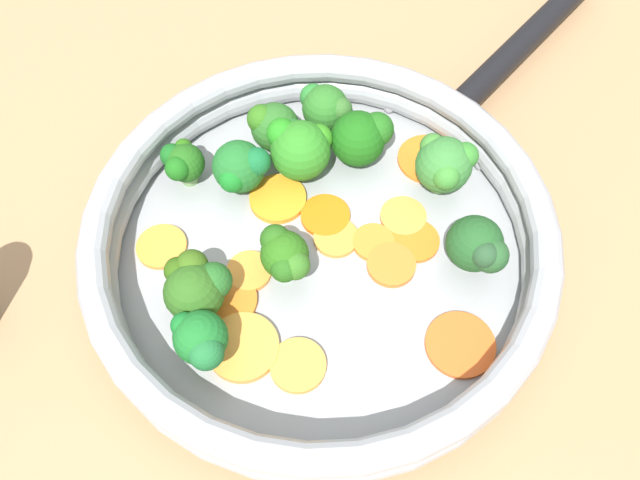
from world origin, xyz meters
TOP-DOWN VIEW (x-y plane):
  - ground_plane at (0.00, 0.00)m, footprint 4.00×4.00m
  - skillet at (0.00, 0.00)m, footprint 0.29×0.29m
  - skillet_rim_wall at (0.00, 0.00)m, footprint 0.31×0.31m
  - skillet_handle at (0.13, -0.23)m, footprint 0.13×0.22m
  - skillet_rivet_left at (0.03, -0.14)m, footprint 0.01×0.01m
  - skillet_rivet_right at (0.10, -0.10)m, footprint 0.01×0.01m
  - carrot_slice_0 at (-0.01, -0.04)m, footprint 0.04×0.04m
  - carrot_slice_1 at (0.04, 0.10)m, footprint 0.04×0.04m
  - carrot_slice_2 at (-0.02, -0.07)m, footprint 0.05×0.05m
  - carrot_slice_3 at (-0.07, 0.04)m, footprint 0.05×0.05m
  - carrot_slice_4 at (0.03, -0.01)m, footprint 0.05×0.05m
  - carrot_slice_5 at (0.01, -0.01)m, footprint 0.04×0.04m
  - carrot_slice_6 at (-0.03, -0.04)m, footprint 0.04×0.04m
  - carrot_slice_7 at (0.05, 0.01)m, footprint 0.05×0.05m
  - carrot_slice_8 at (-0.10, -0.06)m, footprint 0.06×0.06m
  - carrot_slice_9 at (-0.02, 0.07)m, footprint 0.04×0.04m
  - carrot_slice_10 at (-0.05, 0.07)m, footprint 0.07×0.07m
  - carrot_slice_11 at (0.05, -0.10)m, footprint 0.06×0.06m
  - carrot_slice_12 at (0.01, -0.07)m, footprint 0.05×0.05m
  - carrot_slice_13 at (-0.00, 0.05)m, footprint 0.04×0.04m
  - broccoli_floret_0 at (0.07, -0.06)m, footprint 0.04×0.05m
  - broccoli_floret_1 at (0.10, -0.00)m, footprint 0.04×0.04m
  - broccoli_floret_2 at (-0.01, 0.09)m, footprint 0.04×0.04m
  - broccoli_floret_3 at (0.10, -0.04)m, footprint 0.04×0.04m
  - broccoli_floret_4 at (-0.01, 0.03)m, footprint 0.04×0.03m
  - broccoli_floret_5 at (0.09, 0.07)m, footprint 0.03×0.03m
  - broccoli_floret_6 at (0.07, 0.03)m, footprint 0.04×0.04m
  - broccoli_floret_7 at (0.07, -0.01)m, footprint 0.05×0.05m
  - broccoli_floret_8 at (-0.05, -0.09)m, footprint 0.04×0.04m
  - broccoli_floret_9 at (-0.05, 0.09)m, footprint 0.04×0.03m
  - broccoli_floret_10 at (0.02, -0.10)m, footprint 0.05×0.04m

SIDE VIEW (x-z plane):
  - ground_plane at x=0.00m, z-range 0.00..0.00m
  - skillet at x=0.00m, z-range 0.00..0.01m
  - carrot_slice_11 at x=0.05m, z-range 0.01..0.02m
  - carrot_slice_2 at x=-0.02m, z-range 0.01..0.02m
  - carrot_slice_8 at x=-0.10m, z-range 0.01..0.02m
  - carrot_slice_1 at x=0.04m, z-range 0.01..0.02m
  - carrot_slice_12 at x=0.01m, z-range 0.01..0.02m
  - carrot_slice_5 at x=0.01m, z-range 0.01..0.02m
  - carrot_slice_4 at x=0.03m, z-range 0.01..0.02m
  - carrot_slice_9 at x=-0.02m, z-range 0.01..0.02m
  - carrot_slice_0 at x=-0.01m, z-range 0.01..0.02m
  - carrot_slice_13 at x=0.00m, z-range 0.01..0.02m
  - carrot_slice_6 at x=-0.03m, z-range 0.01..0.02m
  - carrot_slice_7 at x=0.05m, z-range 0.01..0.02m
  - carrot_slice_3 at x=-0.07m, z-range 0.01..0.02m
  - carrot_slice_10 at x=-0.05m, z-range 0.01..0.02m
  - skillet_rivet_left at x=0.03m, z-range 0.01..0.02m
  - skillet_rivet_right at x=0.10m, z-range 0.01..0.02m
  - skillet_handle at x=0.13m, z-range 0.01..0.04m
  - skillet_rim_wall at x=0.00m, z-range 0.01..0.05m
  - broccoli_floret_5 at x=0.09m, z-range 0.02..0.05m
  - broccoli_floret_3 at x=0.10m, z-range 0.02..0.06m
  - broccoli_floret_1 at x=0.10m, z-range 0.02..0.06m
  - broccoli_floret_6 at x=0.07m, z-range 0.02..0.06m
  - broccoli_floret_0 at x=0.07m, z-range 0.02..0.06m
  - broccoli_floret_2 at x=-0.01m, z-range 0.02..0.06m
  - broccoli_floret_7 at x=0.07m, z-range 0.02..0.07m
  - broccoli_floret_10 at x=0.02m, z-range 0.02..0.06m
  - broccoli_floret_4 at x=-0.01m, z-range 0.02..0.06m
  - broccoli_floret_9 at x=-0.05m, z-range 0.02..0.07m
  - broccoli_floret_8 at x=-0.05m, z-range 0.02..0.07m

